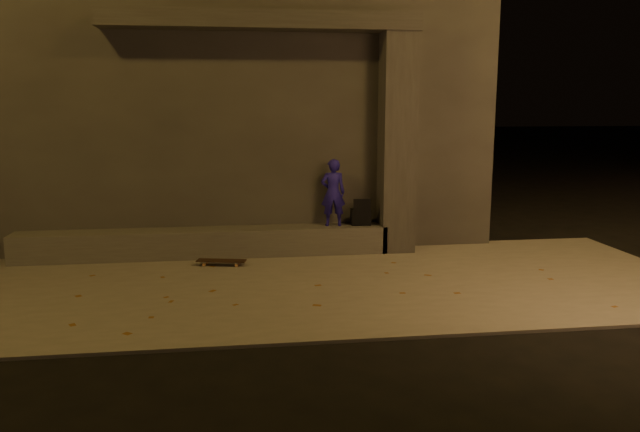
{
  "coord_description": "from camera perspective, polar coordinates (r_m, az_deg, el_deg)",
  "views": [
    {
      "loc": [
        -1.0,
        -6.36,
        2.5
      ],
      "look_at": [
        0.16,
        2.0,
        0.98
      ],
      "focal_mm": 35.0,
      "sensor_mm": 36.0,
      "label": 1
    }
  ],
  "objects": [
    {
      "name": "ground",
      "position": [
        6.91,
        0.95,
        -11.0
      ],
      "size": [
        120.0,
        120.0,
        0.0
      ],
      "primitive_type": "plane",
      "color": "black",
      "rests_on": "ground"
    },
    {
      "name": "sidewalk",
      "position": [
        8.78,
        -1.07,
        -6.19
      ],
      "size": [
        11.0,
        4.4,
        0.04
      ],
      "primitive_type": "cube",
      "color": "#68635C",
      "rests_on": "ground"
    },
    {
      "name": "building",
      "position": [
        12.86,
        -8.07,
        10.6
      ],
      "size": [
        9.0,
        5.1,
        5.22
      ],
      "color": "#3A3735",
      "rests_on": "ground"
    },
    {
      "name": "ledge",
      "position": [
        10.37,
        -10.51,
        -2.41
      ],
      "size": [
        6.0,
        0.55,
        0.45
      ],
      "primitive_type": "cube",
      "color": "#53514B",
      "rests_on": "sidewalk"
    },
    {
      "name": "column",
      "position": [
        10.49,
        7.05,
        6.53
      ],
      "size": [
        0.55,
        0.55,
        3.6
      ],
      "primitive_type": "cube",
      "color": "#3A3735",
      "rests_on": "sidewalk"
    },
    {
      "name": "canopy",
      "position": [
        10.26,
        -5.31,
        17.34
      ],
      "size": [
        5.0,
        0.7,
        0.28
      ],
      "primitive_type": "cube",
      "color": "#3A3735",
      "rests_on": "column"
    },
    {
      "name": "skateboarder",
      "position": [
        10.35,
        1.2,
        2.15
      ],
      "size": [
        0.42,
        0.29,
        1.12
      ],
      "primitive_type": "imported",
      "rotation": [
        0.0,
        0.0,
        3.09
      ],
      "color": "#1F1693",
      "rests_on": "ledge"
    },
    {
      "name": "backpack",
      "position": [
        10.49,
        3.74,
        0.02
      ],
      "size": [
        0.33,
        0.22,
        0.46
      ],
      "rotation": [
        0.0,
        0.0,
        -0.04
      ],
      "color": "black",
      "rests_on": "ledge"
    },
    {
      "name": "skateboard",
      "position": [
        9.76,
        -9.02,
        -4.09
      ],
      "size": [
        0.78,
        0.35,
        0.08
      ],
      "rotation": [
        0.0,
        0.0,
        -0.21
      ],
      "color": "black",
      "rests_on": "sidewalk"
    }
  ]
}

